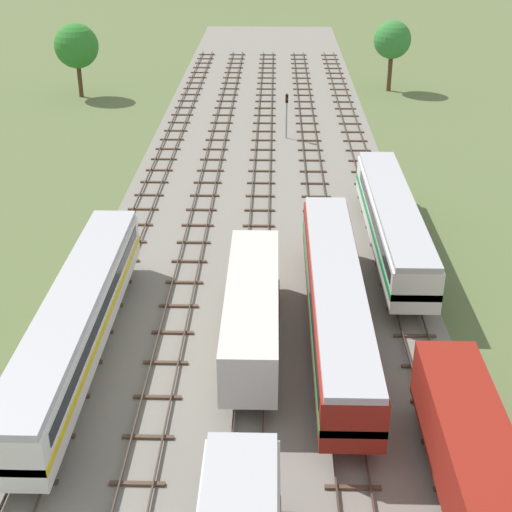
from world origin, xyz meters
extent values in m
plane|color=#5B6B3D|center=(0.00, 56.00, 0.00)|extent=(480.00, 480.00, 0.00)
cube|color=gray|center=(0.00, 56.00, 0.00)|extent=(22.38, 176.00, 0.01)
cube|color=#47382D|center=(-9.91, 57.00, 0.22)|extent=(0.07, 126.00, 0.15)
cube|color=#47382D|center=(-8.47, 57.00, 0.22)|extent=(0.07, 126.00, 0.15)
cube|color=brown|center=(-9.19, 28.50, 0.07)|extent=(2.40, 0.22, 0.14)
cube|color=brown|center=(-9.19, 31.50, 0.07)|extent=(2.40, 0.22, 0.14)
cube|color=brown|center=(-9.19, 34.50, 0.07)|extent=(2.40, 0.22, 0.14)
cube|color=brown|center=(-9.19, 37.50, 0.07)|extent=(2.40, 0.22, 0.14)
cube|color=brown|center=(-9.19, 40.50, 0.07)|extent=(2.40, 0.22, 0.14)
cube|color=brown|center=(-9.19, 43.50, 0.07)|extent=(2.40, 0.22, 0.14)
cube|color=brown|center=(-9.19, 46.50, 0.07)|extent=(2.40, 0.22, 0.14)
cube|color=brown|center=(-9.19, 49.50, 0.07)|extent=(2.40, 0.22, 0.14)
cube|color=brown|center=(-9.19, 52.50, 0.07)|extent=(2.40, 0.22, 0.14)
cube|color=brown|center=(-9.19, 55.50, 0.07)|extent=(2.40, 0.22, 0.14)
cube|color=brown|center=(-9.19, 58.50, 0.07)|extent=(2.40, 0.22, 0.14)
cube|color=brown|center=(-9.19, 61.50, 0.07)|extent=(2.40, 0.22, 0.14)
cube|color=brown|center=(-9.19, 64.50, 0.07)|extent=(2.40, 0.22, 0.14)
cube|color=brown|center=(-9.19, 67.50, 0.07)|extent=(2.40, 0.22, 0.14)
cube|color=brown|center=(-9.19, 70.50, 0.07)|extent=(2.40, 0.22, 0.14)
cube|color=brown|center=(-9.19, 73.50, 0.07)|extent=(2.40, 0.22, 0.14)
cube|color=brown|center=(-9.19, 76.50, 0.07)|extent=(2.40, 0.22, 0.14)
cube|color=brown|center=(-9.19, 79.50, 0.07)|extent=(2.40, 0.22, 0.14)
cube|color=brown|center=(-9.19, 82.50, 0.07)|extent=(2.40, 0.22, 0.14)
cube|color=brown|center=(-9.19, 85.50, 0.07)|extent=(2.40, 0.22, 0.14)
cube|color=brown|center=(-9.19, 88.50, 0.07)|extent=(2.40, 0.22, 0.14)
cube|color=brown|center=(-9.19, 91.50, 0.07)|extent=(2.40, 0.22, 0.14)
cube|color=brown|center=(-9.19, 94.50, 0.07)|extent=(2.40, 0.22, 0.14)
cube|color=brown|center=(-9.19, 97.50, 0.07)|extent=(2.40, 0.22, 0.14)
cube|color=brown|center=(-9.19, 100.50, 0.07)|extent=(2.40, 0.22, 0.14)
cube|color=brown|center=(-9.19, 103.50, 0.07)|extent=(2.40, 0.22, 0.14)
cube|color=brown|center=(-9.19, 106.50, 0.07)|extent=(2.40, 0.22, 0.14)
cube|color=brown|center=(-9.19, 109.50, 0.07)|extent=(2.40, 0.22, 0.14)
cube|color=brown|center=(-9.19, 112.50, 0.07)|extent=(2.40, 0.22, 0.14)
cube|color=brown|center=(-9.19, 115.50, 0.07)|extent=(2.40, 0.22, 0.14)
cube|color=brown|center=(-9.19, 118.50, 0.07)|extent=(2.40, 0.22, 0.14)
cube|color=#47382D|center=(-5.31, 57.00, 0.22)|extent=(0.07, 126.00, 0.15)
cube|color=#47382D|center=(-3.88, 57.00, 0.22)|extent=(0.07, 126.00, 0.15)
cube|color=brown|center=(-4.60, 28.50, 0.07)|extent=(2.40, 0.22, 0.14)
cube|color=brown|center=(-4.60, 31.50, 0.07)|extent=(2.40, 0.22, 0.14)
cube|color=brown|center=(-4.60, 34.50, 0.07)|extent=(2.40, 0.22, 0.14)
cube|color=brown|center=(-4.60, 37.50, 0.07)|extent=(2.40, 0.22, 0.14)
cube|color=brown|center=(-4.60, 40.50, 0.07)|extent=(2.40, 0.22, 0.14)
cube|color=brown|center=(-4.60, 43.50, 0.07)|extent=(2.40, 0.22, 0.14)
cube|color=brown|center=(-4.60, 46.50, 0.07)|extent=(2.40, 0.22, 0.14)
cube|color=brown|center=(-4.60, 49.50, 0.07)|extent=(2.40, 0.22, 0.14)
cube|color=brown|center=(-4.60, 52.50, 0.07)|extent=(2.40, 0.22, 0.14)
cube|color=brown|center=(-4.60, 55.50, 0.07)|extent=(2.40, 0.22, 0.14)
cube|color=brown|center=(-4.60, 58.50, 0.07)|extent=(2.40, 0.22, 0.14)
cube|color=brown|center=(-4.60, 61.50, 0.07)|extent=(2.40, 0.22, 0.14)
cube|color=brown|center=(-4.60, 64.50, 0.07)|extent=(2.40, 0.22, 0.14)
cube|color=brown|center=(-4.60, 67.50, 0.07)|extent=(2.40, 0.22, 0.14)
cube|color=brown|center=(-4.60, 70.50, 0.07)|extent=(2.40, 0.22, 0.14)
cube|color=brown|center=(-4.60, 73.50, 0.07)|extent=(2.40, 0.22, 0.14)
cube|color=brown|center=(-4.60, 76.50, 0.07)|extent=(2.40, 0.22, 0.14)
cube|color=brown|center=(-4.60, 79.50, 0.07)|extent=(2.40, 0.22, 0.14)
cube|color=brown|center=(-4.60, 82.50, 0.07)|extent=(2.40, 0.22, 0.14)
cube|color=brown|center=(-4.60, 85.50, 0.07)|extent=(2.40, 0.22, 0.14)
cube|color=brown|center=(-4.60, 88.50, 0.07)|extent=(2.40, 0.22, 0.14)
cube|color=brown|center=(-4.60, 91.50, 0.07)|extent=(2.40, 0.22, 0.14)
cube|color=brown|center=(-4.60, 94.50, 0.07)|extent=(2.40, 0.22, 0.14)
cube|color=brown|center=(-4.60, 97.50, 0.07)|extent=(2.40, 0.22, 0.14)
cube|color=brown|center=(-4.60, 100.50, 0.07)|extent=(2.40, 0.22, 0.14)
cube|color=brown|center=(-4.60, 103.50, 0.07)|extent=(2.40, 0.22, 0.14)
cube|color=brown|center=(-4.60, 106.50, 0.07)|extent=(2.40, 0.22, 0.14)
cube|color=brown|center=(-4.60, 109.50, 0.07)|extent=(2.40, 0.22, 0.14)
cube|color=brown|center=(-4.60, 112.50, 0.07)|extent=(2.40, 0.22, 0.14)
cube|color=brown|center=(-4.60, 115.50, 0.07)|extent=(2.40, 0.22, 0.14)
cube|color=brown|center=(-4.60, 118.50, 0.07)|extent=(2.40, 0.22, 0.14)
cube|color=#47382D|center=(-0.72, 57.00, 0.22)|extent=(0.07, 126.00, 0.15)
cube|color=#47382D|center=(0.72, 57.00, 0.22)|extent=(0.07, 126.00, 0.15)
cube|color=brown|center=(0.00, 28.50, 0.07)|extent=(2.40, 0.22, 0.14)
cube|color=brown|center=(0.00, 31.50, 0.07)|extent=(2.40, 0.22, 0.14)
cube|color=brown|center=(0.00, 34.50, 0.07)|extent=(2.40, 0.22, 0.14)
cube|color=brown|center=(0.00, 37.50, 0.07)|extent=(2.40, 0.22, 0.14)
cube|color=brown|center=(0.00, 40.50, 0.07)|extent=(2.40, 0.22, 0.14)
cube|color=brown|center=(0.00, 43.50, 0.07)|extent=(2.40, 0.22, 0.14)
cube|color=brown|center=(0.00, 46.50, 0.07)|extent=(2.40, 0.22, 0.14)
cube|color=brown|center=(0.00, 49.50, 0.07)|extent=(2.40, 0.22, 0.14)
cube|color=brown|center=(0.00, 52.50, 0.07)|extent=(2.40, 0.22, 0.14)
cube|color=brown|center=(0.00, 55.50, 0.07)|extent=(2.40, 0.22, 0.14)
cube|color=brown|center=(0.00, 58.50, 0.07)|extent=(2.40, 0.22, 0.14)
cube|color=brown|center=(0.00, 61.50, 0.07)|extent=(2.40, 0.22, 0.14)
cube|color=brown|center=(0.00, 64.50, 0.07)|extent=(2.40, 0.22, 0.14)
cube|color=brown|center=(0.00, 67.50, 0.07)|extent=(2.40, 0.22, 0.14)
cube|color=brown|center=(0.00, 70.50, 0.07)|extent=(2.40, 0.22, 0.14)
cube|color=brown|center=(0.00, 73.50, 0.07)|extent=(2.40, 0.22, 0.14)
cube|color=brown|center=(0.00, 76.50, 0.07)|extent=(2.40, 0.22, 0.14)
cube|color=brown|center=(0.00, 79.50, 0.07)|extent=(2.40, 0.22, 0.14)
cube|color=brown|center=(0.00, 82.50, 0.07)|extent=(2.40, 0.22, 0.14)
cube|color=brown|center=(0.00, 85.50, 0.07)|extent=(2.40, 0.22, 0.14)
cube|color=brown|center=(0.00, 88.50, 0.07)|extent=(2.40, 0.22, 0.14)
cube|color=brown|center=(0.00, 91.50, 0.07)|extent=(2.40, 0.22, 0.14)
cube|color=brown|center=(0.00, 94.50, 0.07)|extent=(2.40, 0.22, 0.14)
cube|color=brown|center=(0.00, 97.50, 0.07)|extent=(2.40, 0.22, 0.14)
cube|color=brown|center=(0.00, 100.50, 0.07)|extent=(2.40, 0.22, 0.14)
cube|color=brown|center=(0.00, 103.50, 0.07)|extent=(2.40, 0.22, 0.14)
cube|color=brown|center=(0.00, 106.50, 0.07)|extent=(2.40, 0.22, 0.14)
cube|color=brown|center=(0.00, 109.50, 0.07)|extent=(2.40, 0.22, 0.14)
cube|color=brown|center=(0.00, 112.50, 0.07)|extent=(2.40, 0.22, 0.14)
cube|color=brown|center=(0.00, 115.50, 0.07)|extent=(2.40, 0.22, 0.14)
cube|color=brown|center=(0.00, 118.50, 0.07)|extent=(2.40, 0.22, 0.14)
cube|color=#47382D|center=(3.88, 57.00, 0.22)|extent=(0.07, 126.00, 0.15)
cube|color=#47382D|center=(5.31, 57.00, 0.22)|extent=(0.07, 126.00, 0.15)
cube|color=brown|center=(4.60, 28.50, 0.07)|extent=(2.40, 0.22, 0.14)
cube|color=brown|center=(4.60, 31.50, 0.07)|extent=(2.40, 0.22, 0.14)
cube|color=brown|center=(4.60, 34.50, 0.07)|extent=(2.40, 0.22, 0.14)
cube|color=brown|center=(4.60, 37.50, 0.07)|extent=(2.40, 0.22, 0.14)
cube|color=brown|center=(4.60, 40.50, 0.07)|extent=(2.40, 0.22, 0.14)
cube|color=brown|center=(4.60, 43.50, 0.07)|extent=(2.40, 0.22, 0.14)
cube|color=brown|center=(4.60, 46.50, 0.07)|extent=(2.40, 0.22, 0.14)
cube|color=brown|center=(4.60, 49.50, 0.07)|extent=(2.40, 0.22, 0.14)
cube|color=brown|center=(4.60, 52.50, 0.07)|extent=(2.40, 0.22, 0.14)
cube|color=brown|center=(4.60, 55.50, 0.07)|extent=(2.40, 0.22, 0.14)
cube|color=brown|center=(4.60, 58.50, 0.07)|extent=(2.40, 0.22, 0.14)
cube|color=brown|center=(4.60, 61.50, 0.07)|extent=(2.40, 0.22, 0.14)
cube|color=brown|center=(4.60, 64.50, 0.07)|extent=(2.40, 0.22, 0.14)
cube|color=brown|center=(4.60, 67.50, 0.07)|extent=(2.40, 0.22, 0.14)
cube|color=brown|center=(4.60, 70.50, 0.07)|extent=(2.40, 0.22, 0.14)
cube|color=brown|center=(4.60, 73.50, 0.07)|extent=(2.40, 0.22, 0.14)
cube|color=brown|center=(4.60, 76.50, 0.07)|extent=(2.40, 0.22, 0.14)
cube|color=brown|center=(4.60, 79.50, 0.07)|extent=(2.40, 0.22, 0.14)
cube|color=brown|center=(4.60, 82.50, 0.07)|extent=(2.40, 0.22, 0.14)
cube|color=brown|center=(4.60, 85.50, 0.07)|extent=(2.40, 0.22, 0.14)
cube|color=brown|center=(4.60, 88.50, 0.07)|extent=(2.40, 0.22, 0.14)
cube|color=brown|center=(4.60, 91.50, 0.07)|extent=(2.40, 0.22, 0.14)
cube|color=brown|center=(4.60, 94.50, 0.07)|extent=(2.40, 0.22, 0.14)
cube|color=brown|center=(4.60, 97.50, 0.07)|extent=(2.40, 0.22, 0.14)
cube|color=brown|center=(4.60, 100.50, 0.07)|extent=(2.40, 0.22, 0.14)
cube|color=brown|center=(4.60, 103.50, 0.07)|extent=(2.40, 0.22, 0.14)
cube|color=brown|center=(4.60, 106.50, 0.07)|extent=(2.40, 0.22, 0.14)
cube|color=brown|center=(4.60, 109.50, 0.07)|extent=(2.40, 0.22, 0.14)
cube|color=brown|center=(4.60, 112.50, 0.07)|extent=(2.40, 0.22, 0.14)
cube|color=brown|center=(4.60, 115.50, 0.07)|extent=(2.40, 0.22, 0.14)
cube|color=brown|center=(4.60, 118.50, 0.07)|extent=(2.40, 0.22, 0.14)
cube|color=#47382D|center=(8.47, 57.00, 0.22)|extent=(0.07, 126.00, 0.15)
cube|color=#47382D|center=(9.91, 57.00, 0.22)|extent=(0.07, 126.00, 0.15)
cube|color=brown|center=(9.19, 28.50, 0.07)|extent=(2.40, 0.22, 0.14)
cube|color=brown|center=(9.19, 31.50, 0.07)|extent=(2.40, 0.22, 0.14)
cube|color=brown|center=(9.19, 34.50, 0.07)|extent=(2.40, 0.22, 0.14)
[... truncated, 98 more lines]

